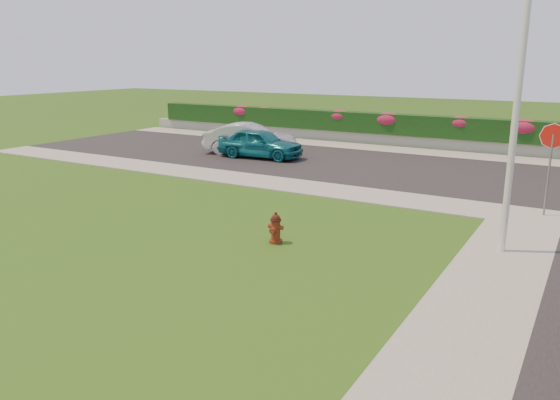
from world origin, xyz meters
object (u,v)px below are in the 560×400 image
Objects in this scene: fire_hydrant at (276,228)px; stop_sign at (552,147)px; utility_pole at (514,130)px; sedan_teal at (260,143)px; sedan_silver at (250,139)px.

stop_sign is (5.64, 6.15, 1.70)m from fire_hydrant.
fire_hydrant is 0.14× the size of utility_pole.
stop_sign reaches higher than fire_hydrant.
fire_hydrant is 0.29× the size of stop_sign.
sedan_teal is 13.31m from stop_sign.
fire_hydrant is at bearing -110.48° from stop_sign.
sedan_silver is 0.76× the size of utility_pole.
fire_hydrant is 13.55m from sedan_silver.
utility_pole is at bearing -75.89° from stop_sign.
sedan_teal is at bearing -141.03° from sedan_silver.
sedan_silver is 15.90m from utility_pole.
stop_sign is (12.61, -4.06, 1.35)m from sedan_teal.
sedan_silver reaches higher than fire_hydrant.
sedan_silver is at bearing -177.21° from stop_sign.
sedan_silver is at bearing 51.71° from sedan_teal.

